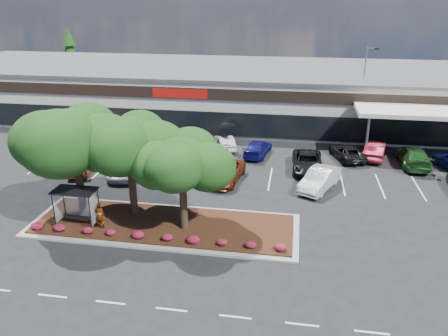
# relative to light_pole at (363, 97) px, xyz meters

# --- Properties ---
(ground) EXTENTS (160.00, 160.00, 0.00)m
(ground) POSITION_rel_light_pole_xyz_m (-13.40, -28.00, -4.23)
(ground) COLOR black
(ground) RESTS_ON ground
(retail_store) EXTENTS (80.40, 25.20, 6.25)m
(retail_store) POSITION_rel_light_pole_xyz_m (-13.34, 5.91, -1.07)
(retail_store) COLOR silver
(retail_store) RESTS_ON ground
(landscape_island) EXTENTS (18.00, 6.00, 0.26)m
(landscape_island) POSITION_rel_light_pole_xyz_m (-15.40, -24.00, -4.10)
(landscape_island) COLOR #999894
(landscape_island) RESTS_ON ground
(lane_markings) EXTENTS (33.12, 20.06, 0.01)m
(lane_markings) POSITION_rel_light_pole_xyz_m (-13.55, -17.58, -4.22)
(lane_markings) COLOR silver
(lane_markings) RESTS_ON ground
(shrub_row) EXTENTS (17.00, 0.80, 0.50)m
(shrub_row) POSITION_rel_light_pole_xyz_m (-15.40, -26.10, -3.72)
(shrub_row) COLOR maroon
(shrub_row) RESTS_ON landscape_island
(bus_shelter) EXTENTS (2.75, 1.55, 2.59)m
(bus_shelter) POSITION_rel_light_pole_xyz_m (-20.90, -25.05, -1.92)
(bus_shelter) COLOR black
(bus_shelter) RESTS_ON landscape_island
(island_tree_west) EXTENTS (7.20, 7.20, 7.89)m
(island_tree_west) POSITION_rel_light_pole_xyz_m (-21.40, -23.50, -0.02)
(island_tree_west) COLOR #113511
(island_tree_west) RESTS_ON landscape_island
(island_tree_mid) EXTENTS (6.60, 6.60, 7.32)m
(island_tree_mid) POSITION_rel_light_pole_xyz_m (-17.90, -22.80, -0.31)
(island_tree_mid) COLOR #113511
(island_tree_mid) RESTS_ON landscape_island
(island_tree_east) EXTENTS (5.80, 5.80, 6.50)m
(island_tree_east) POSITION_rel_light_pole_xyz_m (-13.90, -24.30, -0.72)
(island_tree_east) COLOR #113511
(island_tree_east) RESTS_ON landscape_island
(conifer_north_west) EXTENTS (4.40, 4.40, 10.00)m
(conifer_north_west) POSITION_rel_light_pole_xyz_m (-43.40, 18.00, 0.77)
(conifer_north_west) COLOR #113511
(conifer_north_west) RESTS_ON ground
(person_waiting) EXTENTS (0.67, 0.45, 1.81)m
(person_waiting) POSITION_rel_light_pole_xyz_m (-19.31, -25.28, -3.06)
(person_waiting) COLOR #594C47
(person_waiting) RESTS_ON landscape_island
(light_pole) EXTENTS (1.43, 0.50, 9.56)m
(light_pole) POSITION_rel_light_pole_xyz_m (0.00, 0.00, 0.00)
(light_pole) COLOR #999894
(light_pole) RESTS_ON ground
(car_0) EXTENTS (2.24, 4.13, 1.33)m
(car_0) POSITION_rel_light_pole_xyz_m (-27.73, -14.22, -3.56)
(car_0) COLOR brown
(car_0) RESTS_ON ground
(car_1) EXTENTS (3.28, 5.21, 1.62)m
(car_1) POSITION_rel_light_pole_xyz_m (-25.62, -15.53, -3.42)
(car_1) COLOR #9A2D13
(car_1) RESTS_ON ground
(car_2) EXTENTS (3.29, 5.73, 1.51)m
(car_2) POSITION_rel_light_pole_xyz_m (-21.34, -15.68, -3.48)
(car_2) COLOR #B6B6B6
(car_2) RESTS_ON ground
(car_3) EXTENTS (4.36, 5.95, 1.50)m
(car_3) POSITION_rel_light_pole_xyz_m (-17.93, -14.48, -3.48)
(car_3) COLOR #61190B
(car_3) RESTS_ON ground
(car_4) EXTENTS (3.16, 5.63, 1.49)m
(car_4) POSITION_rel_light_pole_xyz_m (-12.63, -15.69, -3.48)
(car_4) COLOR #62250E
(car_4) RESTS_ON ground
(car_5) EXTENTS (3.74, 5.36, 1.68)m
(car_5) POSITION_rel_light_pole_xyz_m (-4.89, -15.95, -3.39)
(car_5) COLOR silver
(car_5) RESTS_ON ground
(car_6) EXTENTS (2.74, 5.70, 1.57)m
(car_6) POSITION_rel_light_pole_xyz_m (-5.80, -12.05, -3.45)
(car_6) COLOR black
(car_6) RESTS_ON ground
(car_9) EXTENTS (2.07, 4.23, 1.33)m
(car_9) POSITION_rel_light_pole_xyz_m (-28.66, -8.56, -3.56)
(car_9) COLOR brown
(car_9) RESTS_ON ground
(car_10) EXTENTS (2.92, 5.75, 1.60)m
(car_10) POSITION_rel_light_pole_xyz_m (-18.89, -8.65, -3.43)
(car_10) COLOR #0E0D5A
(car_10) RESTS_ON ground
(car_11) EXTENTS (2.20, 4.68, 1.55)m
(car_11) POSITION_rel_light_pole_xyz_m (-14.00, -7.30, -3.45)
(car_11) COLOR black
(car_11) RESTS_ON ground
(car_12) EXTENTS (2.96, 4.55, 1.42)m
(car_12) POSITION_rel_light_pole_xyz_m (-13.98, -7.56, -3.52)
(car_12) COLOR silver
(car_12) RESTS_ON ground
(car_13) EXTENTS (2.73, 5.15, 1.42)m
(car_13) POSITION_rel_light_pole_xyz_m (-10.52, -8.83, -3.52)
(car_13) COLOR #10105E
(car_13) RESTS_ON ground
(car_14) EXTENTS (3.58, 5.31, 1.35)m
(car_14) POSITION_rel_light_pole_xyz_m (-2.08, -8.47, -3.55)
(car_14) COLOR black
(car_14) RESTS_ON ground
(car_15) EXTENTS (2.91, 5.30, 1.66)m
(car_15) POSITION_rel_light_pole_xyz_m (0.61, -7.70, -3.40)
(car_15) COLOR maroon
(car_15) RESTS_ON ground
(car_16) EXTENTS (2.40, 5.85, 1.69)m
(car_16) POSITION_rel_light_pole_xyz_m (3.69, -9.20, -3.38)
(car_16) COLOR #1D491C
(car_16) RESTS_ON ground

